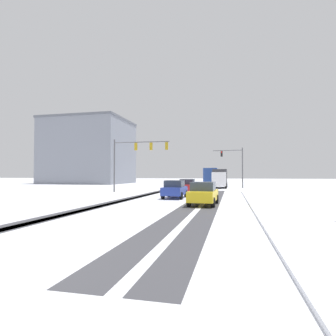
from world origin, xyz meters
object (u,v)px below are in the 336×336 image
Objects in this scene: traffic_signal_far_right at (234,161)px; car_blue_second at (175,189)px; traffic_signal_near_left at (136,153)px; bus_oncoming at (211,175)px; office_building_far_left_block at (89,152)px; car_red_lead at (187,186)px; car_yellow_cab_third at (203,193)px; box_truck_delivery at (220,178)px.

traffic_signal_far_right is 1.58× the size of car_blue_second.
traffic_signal_near_left is 0.64× the size of bus_oncoming.
office_building_far_left_block is at bearing 155.29° from traffic_signal_far_right.
car_red_lead is 1.00× the size of car_yellow_cab_third.
office_building_far_left_block is at bearing 153.32° from box_truck_delivery.
traffic_signal_far_right is 1.56× the size of car_red_lead.
office_building_far_left_block is (-29.11, 37.21, 7.00)m from car_blue_second.
office_building_far_left_block reaches higher than car_red_lead.
bus_oncoming is at bearing 87.51° from car_red_lead.
box_truck_delivery is (3.22, 20.97, 0.82)m from car_blue_second.
car_red_lead is 0.56× the size of box_truck_delivery.
office_building_far_left_block is (-32.33, 16.25, 6.18)m from box_truck_delivery.
bus_oncoming is at bearing 93.07° from car_yellow_cab_third.
traffic_signal_far_right is 18.34m from traffic_signal_near_left.
bus_oncoming is 1.49× the size of box_truck_delivery.
traffic_signal_far_right is at bearing 49.82° from traffic_signal_near_left.
box_truck_delivery is (2.09, -10.61, -0.36)m from bus_oncoming.
office_building_far_left_block is at bearing 127.27° from car_yellow_cab_third.
car_blue_second is at bearing -49.13° from traffic_signal_near_left.
car_red_lead is 1.01× the size of car_blue_second.
car_red_lead and car_yellow_cab_third have the same top height.
traffic_signal_near_left is at bearing -106.93° from bus_oncoming.
car_blue_second is at bearing -92.04° from bus_oncoming.
car_yellow_cab_third is 26.09m from box_truck_delivery.
car_red_lead is at bearing -45.92° from office_building_far_left_block.
traffic_signal_near_left is 10.40m from car_blue_second.
car_blue_second is (-5.55, -21.26, -3.53)m from traffic_signal_far_right.
car_blue_second is 21.23m from box_truck_delivery.
traffic_signal_far_right is at bearing -66.79° from bus_oncoming.
box_truck_delivery is at bearing -26.68° from office_building_far_left_block.
bus_oncoming reaches higher than car_blue_second.
traffic_signal_far_right is 1.56× the size of car_yellow_cab_third.
traffic_signal_near_left is at bearing -130.18° from traffic_signal_far_right.
traffic_signal_far_right is 0.34× the size of office_building_far_left_block.
car_red_lead is at bearing -102.83° from box_truck_delivery.
traffic_signal_far_right is 0.92× the size of traffic_signal_near_left.
car_yellow_cab_third is 0.56× the size of box_truck_delivery.
traffic_signal_far_right is at bearing 75.37° from car_blue_second.
bus_oncoming reaches higher than box_truck_delivery.
traffic_signal_near_left reaches higher than box_truck_delivery.
car_blue_second is (6.28, -7.26, -4.01)m from traffic_signal_near_left.
traffic_signal_near_left is 0.37× the size of office_building_far_left_block.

